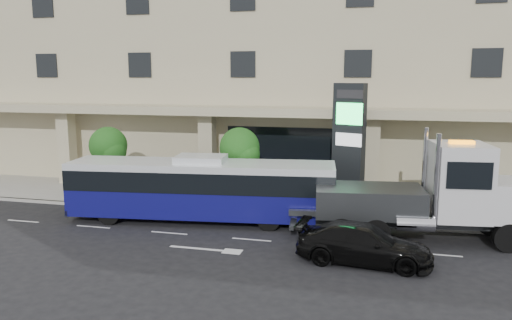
{
  "coord_description": "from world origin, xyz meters",
  "views": [
    {
      "loc": [
        5.42,
        -22.35,
        7.25
      ],
      "look_at": [
        -0.67,
        2.0,
        3.05
      ],
      "focal_mm": 35.0,
      "sensor_mm": 36.0,
      "label": 1
    }
  ],
  "objects": [
    {
      "name": "sidewalk",
      "position": [
        0.0,
        5.0,
        0.07
      ],
      "size": [
        120.0,
        6.0,
        0.15
      ],
      "primitive_type": "cube",
      "color": "gray",
      "rests_on": "ground"
    },
    {
      "name": "ground",
      "position": [
        0.0,
        0.0,
        0.0
      ],
      "size": [
        120.0,
        120.0,
        0.0
      ],
      "primitive_type": "plane",
      "color": "black",
      "rests_on": "ground"
    },
    {
      "name": "tow_truck",
      "position": [
        7.9,
        0.4,
        2.04
      ],
      "size": [
        10.94,
        3.75,
        4.96
      ],
      "rotation": [
        0.0,
        0.0,
        0.12
      ],
      "color": "#2D3033",
      "rests_on": "ground"
    },
    {
      "name": "convention_center",
      "position": [
        -0.0,
        15.42,
        9.97
      ],
      "size": [
        60.0,
        17.6,
        20.0
      ],
      "color": "tan",
      "rests_on": "ground"
    },
    {
      "name": "signage_pylon",
      "position": [
        3.83,
        4.29,
        3.58
      ],
      "size": [
        1.78,
        1.21,
        6.77
      ],
      "rotation": [
        0.0,
        0.0,
        -0.39
      ],
      "color": "black",
      "rests_on": "sidewalk"
    },
    {
      "name": "tree_mid",
      "position": [
        -1.97,
        3.59,
        3.26
      ],
      "size": [
        2.28,
        2.2,
        4.38
      ],
      "color": "#422B19",
      "rests_on": "sidewalk"
    },
    {
      "name": "city_bus",
      "position": [
        -3.2,
        0.75,
        1.71
      ],
      "size": [
        13.53,
        4.35,
        3.37
      ],
      "rotation": [
        0.0,
        0.0,
        0.12
      ],
      "color": "black",
      "rests_on": "ground"
    },
    {
      "name": "tree_right",
      "position": [
        9.53,
        3.59,
        3.04
      ],
      "size": [
        2.1,
        2.0,
        4.04
      ],
      "color": "#422B19",
      "rests_on": "sidewalk"
    },
    {
      "name": "tree_left",
      "position": [
        -9.97,
        3.59,
        3.11
      ],
      "size": [
        2.27,
        2.2,
        4.22
      ],
      "color": "#422B19",
      "rests_on": "sidewalk"
    },
    {
      "name": "black_sedan",
      "position": [
        4.98,
        -3.13,
        0.77
      ],
      "size": [
        5.43,
        2.57,
        1.53
      ],
      "primitive_type": "imported",
      "rotation": [
        0.0,
        0.0,
        1.49
      ],
      "color": "black",
      "rests_on": "ground"
    },
    {
      "name": "curb",
      "position": [
        0.0,
        2.0,
        0.07
      ],
      "size": [
        120.0,
        0.3,
        0.15
      ],
      "primitive_type": "cube",
      "color": "gray",
      "rests_on": "ground"
    }
  ]
}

